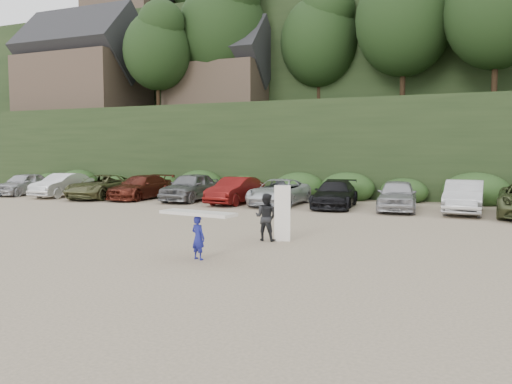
% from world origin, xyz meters
% --- Properties ---
extents(ground, '(120.00, 120.00, 0.00)m').
position_xyz_m(ground, '(0.00, 0.00, 0.00)').
color(ground, tan).
rests_on(ground, ground).
extents(hillside_backdrop, '(90.00, 41.50, 28.00)m').
position_xyz_m(hillside_backdrop, '(-0.26, 35.93, 11.22)').
color(hillside_backdrop, black).
rests_on(hillside_backdrop, ground).
extents(parked_cars, '(34.37, 5.85, 1.62)m').
position_xyz_m(parked_cars, '(-2.35, 10.01, 0.73)').
color(parked_cars, '#ACACB1').
rests_on(parked_cars, ground).
extents(child_surfer, '(2.19, 0.90, 1.28)m').
position_xyz_m(child_surfer, '(0.71, -3.09, 0.87)').
color(child_surfer, navy).
rests_on(child_surfer, ground).
extents(adult_surfer, '(1.22, 0.60, 1.79)m').
position_xyz_m(adult_surfer, '(1.40, 0.20, 0.77)').
color(adult_surfer, black).
rests_on(adult_surfer, ground).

